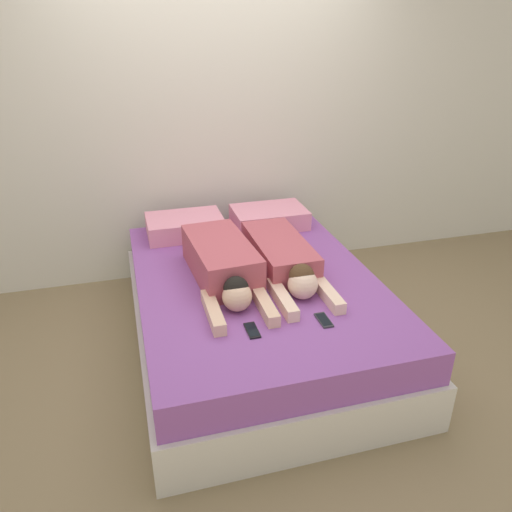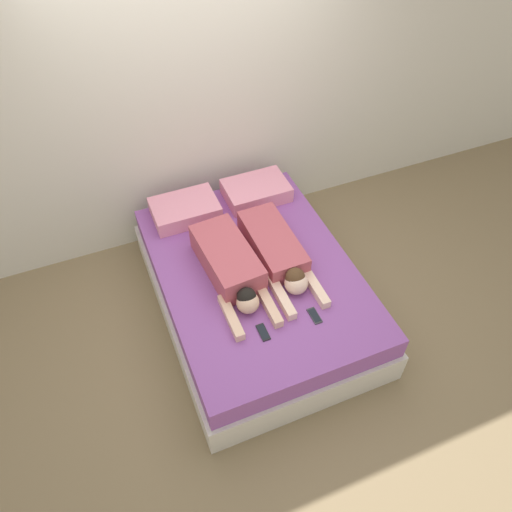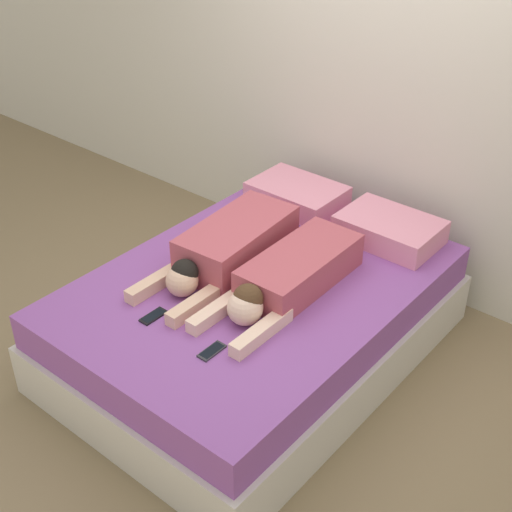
% 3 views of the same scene
% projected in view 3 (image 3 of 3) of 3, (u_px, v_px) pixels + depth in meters
% --- Properties ---
extents(ground_plane, '(12.00, 12.00, 0.00)m').
position_uv_depth(ground_plane, '(256.00, 352.00, 4.09)').
color(ground_plane, '#7F6B4C').
extents(wall_back, '(12.00, 0.06, 2.60)m').
position_uv_depth(wall_back, '(388.00, 77.00, 4.18)').
color(wall_back, beige).
rests_on(wall_back, ground_plane).
extents(bed, '(1.55, 2.13, 0.50)m').
position_uv_depth(bed, '(256.00, 317.00, 3.96)').
color(bed, beige).
rests_on(bed, ground_plane).
extents(pillow_head_left, '(0.57, 0.39, 0.14)m').
position_uv_depth(pillow_head_left, '(297.00, 195.00, 4.48)').
color(pillow_head_left, pink).
rests_on(pillow_head_left, bed).
extents(pillow_head_right, '(0.57, 0.39, 0.14)m').
position_uv_depth(pillow_head_right, '(389.00, 229.00, 4.13)').
color(pillow_head_right, pink).
rests_on(pillow_head_right, bed).
extents(person_left, '(0.40, 1.05, 0.23)m').
position_uv_depth(person_left, '(228.00, 248.00, 3.88)').
color(person_left, '#B24C59').
rests_on(person_left, bed).
extents(person_right, '(0.35, 1.06, 0.21)m').
position_uv_depth(person_right, '(288.00, 277.00, 3.68)').
color(person_right, '#B24C59').
rests_on(person_right, bed).
extents(cell_phone_left, '(0.06, 0.15, 0.01)m').
position_uv_depth(cell_phone_left, '(153.00, 316.00, 3.54)').
color(cell_phone_left, black).
rests_on(cell_phone_left, bed).
extents(cell_phone_right, '(0.06, 0.15, 0.01)m').
position_uv_depth(cell_phone_right, '(212.00, 351.00, 3.32)').
color(cell_phone_right, '#2D2D33').
rests_on(cell_phone_right, bed).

